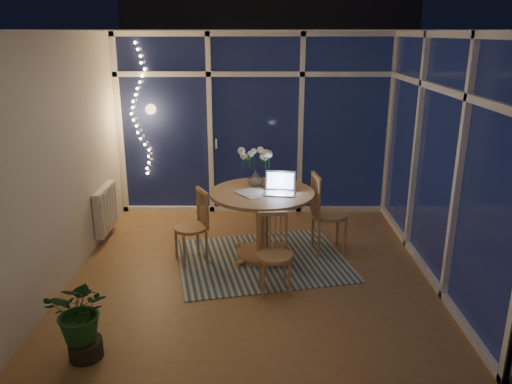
% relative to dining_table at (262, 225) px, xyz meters
% --- Properties ---
extents(floor, '(4.00, 4.00, 0.00)m').
position_rel_dining_table_xyz_m(floor, '(-0.09, -0.31, -0.41)').
color(floor, '#8C5E3D').
rests_on(floor, ground).
extents(ceiling, '(4.00, 4.00, 0.00)m').
position_rel_dining_table_xyz_m(ceiling, '(-0.09, -0.31, 2.19)').
color(ceiling, white).
rests_on(ceiling, wall_back).
extents(wall_back, '(4.00, 0.04, 2.60)m').
position_rel_dining_table_xyz_m(wall_back, '(-0.09, 1.69, 0.89)').
color(wall_back, beige).
rests_on(wall_back, floor).
extents(wall_front, '(4.00, 0.04, 2.60)m').
position_rel_dining_table_xyz_m(wall_front, '(-0.09, -2.31, 0.89)').
color(wall_front, beige).
rests_on(wall_front, floor).
extents(wall_left, '(0.04, 4.00, 2.60)m').
position_rel_dining_table_xyz_m(wall_left, '(-2.09, -0.31, 0.89)').
color(wall_left, beige).
rests_on(wall_left, floor).
extents(wall_right, '(0.04, 4.00, 2.60)m').
position_rel_dining_table_xyz_m(wall_right, '(1.91, -0.31, 0.89)').
color(wall_right, beige).
rests_on(wall_right, floor).
extents(window_wall_back, '(4.00, 0.10, 2.60)m').
position_rel_dining_table_xyz_m(window_wall_back, '(-0.09, 1.65, 0.89)').
color(window_wall_back, white).
rests_on(window_wall_back, floor).
extents(window_wall_right, '(0.10, 4.00, 2.60)m').
position_rel_dining_table_xyz_m(window_wall_right, '(1.87, -0.31, 0.89)').
color(window_wall_right, white).
rests_on(window_wall_right, floor).
extents(radiator, '(0.10, 0.70, 0.58)m').
position_rel_dining_table_xyz_m(radiator, '(-2.03, 0.59, -0.01)').
color(radiator, silver).
rests_on(radiator, wall_left).
extents(fairy_lights, '(0.24, 0.10, 1.85)m').
position_rel_dining_table_xyz_m(fairy_lights, '(-1.74, 1.57, 1.11)').
color(fairy_lights, '#EAAB5D').
rests_on(fairy_lights, window_wall_back).
extents(garden_patio, '(12.00, 6.00, 0.10)m').
position_rel_dining_table_xyz_m(garden_patio, '(0.41, 4.69, -0.47)').
color(garden_patio, black).
rests_on(garden_patio, ground).
extents(garden_fence, '(11.00, 0.08, 1.80)m').
position_rel_dining_table_xyz_m(garden_fence, '(-0.09, 5.19, 0.49)').
color(garden_fence, '#362313').
rests_on(garden_fence, ground).
extents(neighbour_roof, '(7.00, 3.00, 2.20)m').
position_rel_dining_table_xyz_m(neighbour_roof, '(0.21, 8.19, 1.79)').
color(neighbour_roof, '#373A42').
rests_on(neighbour_roof, ground).
extents(garden_shrubs, '(0.90, 0.90, 0.90)m').
position_rel_dining_table_xyz_m(garden_shrubs, '(-0.89, 3.09, 0.04)').
color(garden_shrubs, black).
rests_on(garden_shrubs, ground).
extents(rug, '(2.25, 1.95, 0.01)m').
position_rel_dining_table_xyz_m(rug, '(0.00, -0.10, -0.41)').
color(rug, beige).
rests_on(rug, floor).
extents(dining_table, '(1.45, 1.45, 0.83)m').
position_rel_dining_table_xyz_m(dining_table, '(0.00, 0.00, 0.00)').
color(dining_table, '#A17948').
rests_on(dining_table, floor).
extents(chair_left, '(0.55, 0.55, 0.88)m').
position_rel_dining_table_xyz_m(chair_left, '(-0.83, -0.11, 0.02)').
color(chair_left, '#A17948').
rests_on(chair_left, floor).
extents(chair_right, '(0.53, 0.53, 1.00)m').
position_rel_dining_table_xyz_m(chair_right, '(0.82, 0.18, 0.09)').
color(chair_right, '#A17948').
rests_on(chair_right, floor).
extents(chair_front, '(0.43, 0.43, 0.84)m').
position_rel_dining_table_xyz_m(chair_front, '(0.12, -0.83, 0.01)').
color(chair_front, '#A17948').
rests_on(chair_front, floor).
extents(laptop, '(0.39, 0.34, 0.26)m').
position_rel_dining_table_xyz_m(laptop, '(0.19, -0.08, 0.54)').
color(laptop, silver).
rests_on(laptop, dining_table).
extents(flower_vase, '(0.24, 0.24, 0.21)m').
position_rel_dining_table_xyz_m(flower_vase, '(-0.08, 0.20, 0.52)').
color(flower_vase, silver).
rests_on(flower_vase, dining_table).
extents(bowl, '(0.18, 0.18, 0.04)m').
position_rel_dining_table_xyz_m(bowl, '(0.27, 0.20, 0.43)').
color(bowl, white).
rests_on(bowl, dining_table).
extents(newspapers, '(0.45, 0.41, 0.01)m').
position_rel_dining_table_xyz_m(newspapers, '(-0.08, -0.05, 0.42)').
color(newspapers, silver).
rests_on(newspapers, dining_table).
extents(phone, '(0.12, 0.07, 0.01)m').
position_rel_dining_table_xyz_m(phone, '(0.16, -0.09, 0.42)').
color(phone, black).
rests_on(phone, dining_table).
extents(potted_plant, '(0.57, 0.50, 0.76)m').
position_rel_dining_table_xyz_m(potted_plant, '(-1.48, -1.96, -0.03)').
color(potted_plant, '#18451C').
rests_on(potted_plant, floor).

